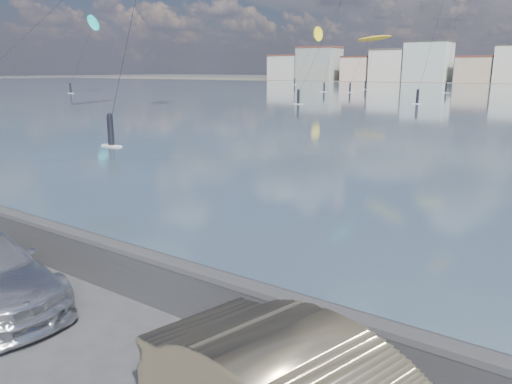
% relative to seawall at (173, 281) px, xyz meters
% --- Properties ---
extents(ground, '(700.00, 700.00, 0.00)m').
position_rel_seawall_xyz_m(ground, '(0.00, -2.70, -0.58)').
color(ground, '#333335').
rests_on(ground, ground).
extents(seawall, '(400.00, 0.36, 1.08)m').
position_rel_seawall_xyz_m(seawall, '(0.00, 0.00, 0.00)').
color(seawall, '#28282B').
rests_on(seawall, ground).
extents(kitesurfer_9, '(7.35, 15.19, 18.31)m').
position_rel_seawall_xyz_m(kitesurfer_9, '(-70.73, 134.50, 14.39)').
color(kitesurfer_9, yellow).
rests_on(kitesurfer_9, ground).
extents(kitesurfer_10, '(7.43, 10.79, 15.89)m').
position_rel_seawall_xyz_m(kitesurfer_10, '(-81.52, 60.50, 12.79)').
color(kitesurfer_10, '#19BFBF').
rests_on(kitesurfer_10, ground).
extents(kitesurfer_17, '(8.95, 17.12, 13.35)m').
position_rel_seawall_xyz_m(kitesurfer_17, '(-44.87, 116.63, 11.29)').
color(kitesurfer_17, '#BF8C19').
rests_on(kitesurfer_17, ground).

